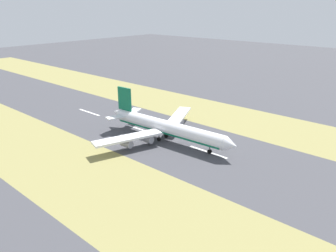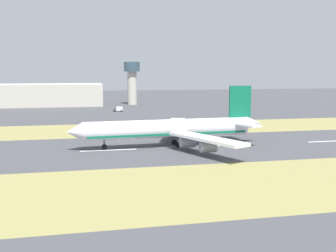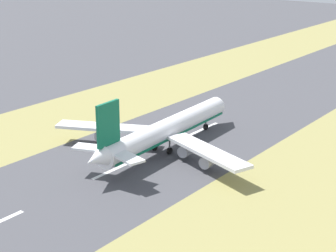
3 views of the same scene
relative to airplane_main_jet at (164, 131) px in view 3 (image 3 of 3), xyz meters
name	(u,v)px [view 3 (image 3 of 3)]	position (x,y,z in m)	size (l,w,h in m)	color
ground_plane	(168,145)	(-2.07, 4.41, -6.02)	(800.00, 800.00, 0.00)	#424247
grass_median_west	(64,117)	(-47.07, 4.41, -6.02)	(40.00, 600.00, 0.01)	olive
grass_median_east	(311,183)	(42.93, 4.41, -6.02)	(40.00, 600.00, 0.01)	olive
centreline_dash_mid	(116,168)	(-2.07, -18.10, -6.01)	(1.20, 18.00, 0.01)	silver
centreline_dash_far	(201,130)	(-2.07, 21.90, -6.01)	(1.20, 18.00, 0.01)	silver
airplane_main_jet	(164,131)	(0.00, 0.00, 0.00)	(64.05, 67.20, 20.20)	white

